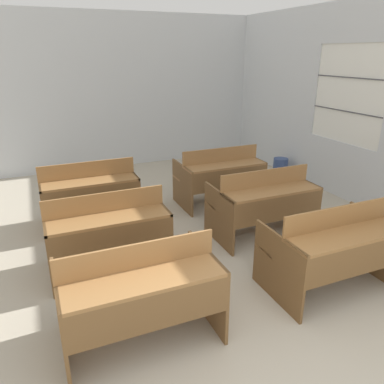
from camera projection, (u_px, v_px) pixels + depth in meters
name	position (u px, v px, depth m)	size (l,w,h in m)	color
wall_back	(105.00, 93.00, 7.26)	(6.27, 0.06, 2.95)	silver
wall_right_with_window	(352.00, 106.00, 5.64)	(0.06, 6.34, 2.95)	silver
bench_front_left	(140.00, 291.00, 2.94)	(1.23, 0.77, 0.88)	brown
bench_front_right	(333.00, 247.00, 3.61)	(1.23, 0.77, 0.88)	brown
bench_second_left	(107.00, 230.00, 3.94)	(1.23, 0.77, 0.88)	brown
bench_second_right	(263.00, 202.00, 4.69)	(1.23, 0.77, 0.88)	brown
bench_third_left	(90.00, 192.00, 5.01)	(1.23, 0.77, 0.88)	brown
bench_third_right	(220.00, 175.00, 5.71)	(1.23, 0.77, 0.88)	brown
wastepaper_bin	(280.00, 167.00, 7.08)	(0.27, 0.27, 0.35)	#33477A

